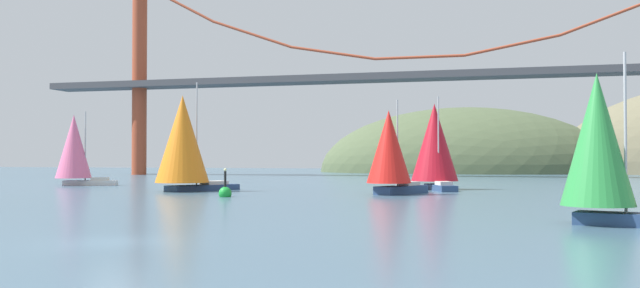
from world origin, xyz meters
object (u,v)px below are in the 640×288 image
(sailboat_green_sail, at_px, (601,146))
(sailboat_crimson_sail, at_px, (435,144))
(channel_buoy, at_px, (225,192))
(sailboat_red_spinnaker, at_px, (390,150))
(sailboat_orange_sail, at_px, (183,141))
(sailboat_pink_spinnaker, at_px, (75,148))

(sailboat_green_sail, distance_m, sailboat_crimson_sail, 37.25)
(sailboat_green_sail, xyz_separation_m, channel_buoy, (-27.25, 17.27, -3.51))
(sailboat_crimson_sail, bearing_deg, sailboat_red_spinnaker, -104.38)
(sailboat_crimson_sail, xyz_separation_m, sailboat_red_spinnaker, (-2.83, -11.04, -0.76))
(sailboat_orange_sail, bearing_deg, sailboat_green_sail, -35.60)
(sailboat_pink_spinnaker, relative_size, channel_buoy, 3.32)
(sailboat_green_sail, relative_size, sailboat_crimson_sail, 0.89)
(channel_buoy, bearing_deg, sailboat_green_sail, -32.36)
(sailboat_red_spinnaker, bearing_deg, sailboat_crimson_sail, 75.62)
(sailboat_red_spinnaker, distance_m, sailboat_orange_sail, 20.52)
(channel_buoy, bearing_deg, sailboat_pink_spinnaker, 147.20)
(sailboat_green_sail, bearing_deg, sailboat_crimson_sail, 108.28)
(sailboat_pink_spinnaker, xyz_separation_m, sailboat_orange_sail, (18.74, -9.28, 0.48))
(sailboat_red_spinnaker, bearing_deg, sailboat_pink_spinnaker, 165.69)
(sailboat_green_sail, xyz_separation_m, sailboat_crimson_sail, (-11.68, 35.36, 0.83))
(sailboat_crimson_sail, xyz_separation_m, sailboat_orange_sail, (-23.32, -10.31, 0.20))
(sailboat_red_spinnaker, height_order, channel_buoy, sailboat_red_spinnaker)
(channel_buoy, bearing_deg, sailboat_orange_sail, 134.83)
(sailboat_pink_spinnaker, bearing_deg, sailboat_green_sail, -32.58)
(sailboat_green_sail, height_order, channel_buoy, sailboat_green_sail)
(sailboat_crimson_sail, distance_m, sailboat_red_spinnaker, 11.42)
(sailboat_pink_spinnaker, distance_m, channel_buoy, 31.77)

